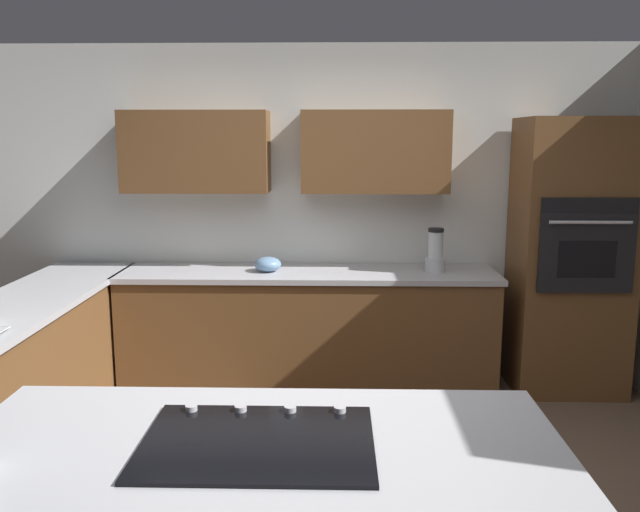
{
  "coord_description": "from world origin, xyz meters",
  "views": [
    {
      "loc": [
        -0.11,
        3.12,
        1.89
      ],
      "look_at": [
        0.0,
        -1.44,
        1.07
      ],
      "focal_mm": 36.86,
      "sensor_mm": 36.0,
      "label": 1
    }
  ],
  "objects_px": {
    "cooktop": "(258,441)",
    "mixing_bowl": "(268,264)",
    "wall_oven": "(570,257)",
    "blender": "(435,254)"
  },
  "relations": [
    {
      "from": "cooktop",
      "to": "mixing_bowl",
      "type": "bearing_deg",
      "value": -84.73
    },
    {
      "from": "cooktop",
      "to": "blender",
      "type": "distance_m",
      "value": 2.98
    },
    {
      "from": "cooktop",
      "to": "mixing_bowl",
      "type": "xyz_separation_m",
      "value": [
        0.26,
        -2.81,
        0.05
      ]
    },
    {
      "from": "cooktop",
      "to": "mixing_bowl",
      "type": "height_order",
      "value": "mixing_bowl"
    },
    {
      "from": "cooktop",
      "to": "blender",
      "type": "bearing_deg",
      "value": -109.43
    },
    {
      "from": "blender",
      "to": "mixing_bowl",
      "type": "xyz_separation_m",
      "value": [
        1.25,
        0.0,
        -0.09
      ]
    },
    {
      "from": "blender",
      "to": "mixing_bowl",
      "type": "height_order",
      "value": "blender"
    },
    {
      "from": "wall_oven",
      "to": "mixing_bowl",
      "type": "xyz_separation_m",
      "value": [
        2.25,
        0.01,
        -0.06
      ]
    },
    {
      "from": "cooktop",
      "to": "mixing_bowl",
      "type": "distance_m",
      "value": 2.82
    },
    {
      "from": "wall_oven",
      "to": "mixing_bowl",
      "type": "relative_size",
      "value": 10.15
    }
  ]
}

